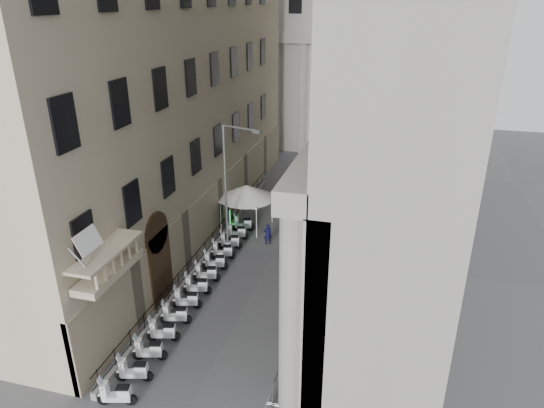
{
  "coord_description": "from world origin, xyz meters",
  "views": [
    {
      "loc": [
        7.52,
        -9.73,
        16.5
      ],
      "look_at": [
        0.33,
        17.35,
        4.5
      ],
      "focal_mm": 32.0,
      "sensor_mm": 36.0,
      "label": 1
    }
  ],
  "objects": [
    {
      "name": "far_building",
      "position": [
        0.0,
        48.0,
        15.0
      ],
      "size": [
        22.0,
        10.0,
        30.0
      ],
      "primitive_type": "cube",
      "color": "#AFADA6",
      "rests_on": "ground"
    },
    {
      "name": "iron_fence",
      "position": [
        -4.3,
        18.0,
        0.0
      ],
      "size": [
        0.3,
        28.0,
        1.4
      ],
      "primitive_type": null,
      "color": "black",
      "rests_on": "ground"
    },
    {
      "name": "blue_awning",
      "position": [
        4.15,
        26.0,
        0.0
      ],
      "size": [
        1.6,
        3.0,
        3.0
      ],
      "primitive_type": null,
      "color": "navy",
      "rests_on": "ground"
    },
    {
      "name": "flag",
      "position": [
        -4.0,
        5.0,
        0.0
      ],
      "size": [
        1.0,
        1.4,
        8.2
      ],
      "primitive_type": null,
      "color": "#9E0C11",
      "rests_on": "ground"
    },
    {
      "name": "scooter_0",
      "position": [
        -3.15,
        4.1,
        0.0
      ],
      "size": [
        1.49,
        0.89,
        1.5
      ],
      "primitive_type": null,
      "rotation": [
        0.0,
        0.0,
        1.82
      ],
      "color": "white",
      "rests_on": "ground"
    },
    {
      "name": "scooter_1",
      "position": [
        -3.15,
        5.59,
        0.0
      ],
      "size": [
        1.49,
        0.89,
        1.5
      ],
      "primitive_type": null,
      "rotation": [
        0.0,
        0.0,
        1.82
      ],
      "color": "white",
      "rests_on": "ground"
    },
    {
      "name": "scooter_2",
      "position": [
        -3.15,
        7.07,
        0.0
      ],
      "size": [
        1.49,
        0.89,
        1.5
      ],
      "primitive_type": null,
      "rotation": [
        0.0,
        0.0,
        1.82
      ],
      "color": "white",
      "rests_on": "ground"
    },
    {
      "name": "scooter_3",
      "position": [
        -3.15,
        8.56,
        0.0
      ],
      "size": [
        1.49,
        0.89,
        1.5
      ],
      "primitive_type": null,
      "rotation": [
        0.0,
        0.0,
        1.82
      ],
      "color": "white",
      "rests_on": "ground"
    },
    {
      "name": "scooter_4",
      "position": [
        -3.15,
        10.04,
        0.0
      ],
      "size": [
        1.49,
        0.89,
        1.5
      ],
      "primitive_type": null,
      "rotation": [
        0.0,
        0.0,
        1.82
      ],
      "color": "white",
      "rests_on": "ground"
    },
    {
      "name": "scooter_5",
      "position": [
        -3.15,
        11.52,
        0.0
      ],
      "size": [
        1.49,
        0.89,
        1.5
      ],
      "primitive_type": null,
      "rotation": [
        0.0,
        0.0,
        1.82
      ],
      "color": "white",
      "rests_on": "ground"
    },
    {
      "name": "scooter_6",
      "position": [
        -3.15,
        13.01,
        0.0
      ],
      "size": [
        1.49,
        0.89,
        1.5
      ],
      "primitive_type": null,
      "rotation": [
        0.0,
        0.0,
        1.82
      ],
      "color": "white",
      "rests_on": "ground"
    },
    {
      "name": "scooter_7",
      "position": [
        -3.15,
        14.49,
        0.0
      ],
      "size": [
        1.49,
        0.89,
        1.5
      ],
      "primitive_type": null,
      "rotation": [
        0.0,
        0.0,
        1.82
      ],
      "color": "white",
      "rests_on": "ground"
    },
    {
      "name": "scooter_8",
      "position": [
        -3.15,
        15.98,
        0.0
      ],
      "size": [
        1.49,
        0.89,
        1.5
      ],
      "primitive_type": null,
      "rotation": [
        0.0,
        0.0,
        1.82
      ],
      "color": "white",
      "rests_on": "ground"
    },
    {
      "name": "scooter_9",
      "position": [
        -3.15,
        17.46,
        0.0
      ],
      "size": [
        1.49,
        0.89,
        1.5
      ],
      "primitive_type": null,
      "rotation": [
        0.0,
        0.0,
        1.82
      ],
      "color": "white",
      "rests_on": "ground"
    },
    {
      "name": "scooter_10",
      "position": [
        -3.15,
        18.94,
        0.0
      ],
      "size": [
        1.49,
        0.89,
        1.5
      ],
      "primitive_type": null,
      "rotation": [
        0.0,
        0.0,
        1.82
      ],
      "color": "white",
      "rests_on": "ground"
    },
    {
      "name": "scooter_11",
      "position": [
        -3.15,
        20.43,
        0.0
      ],
      "size": [
        1.49,
        0.89,
        1.5
      ],
      "primitive_type": null,
      "rotation": [
        0.0,
        0.0,
        1.82
      ],
      "color": "white",
      "rests_on": "ground"
    },
    {
      "name": "scooter_12",
      "position": [
        -3.15,
        21.91,
        0.0
      ],
      "size": [
        1.49,
        0.89,
        1.5
      ],
      "primitive_type": null,
      "rotation": [
        0.0,
        0.0,
        1.82
      ],
      "color": "white",
      "rests_on": "ground"
    },
    {
      "name": "barrier_1",
      "position": [
        3.42,
        7.08,
        0.0
      ],
      "size": [
        0.6,
        2.4,
        1.1
      ],
      "primitive_type": null,
      "color": "#A8ABB0",
      "rests_on": "ground"
    },
    {
      "name": "barrier_2",
      "position": [
        3.42,
        9.58,
        0.0
      ],
      "size": [
        0.6,
        2.4,
        1.1
      ],
      "primitive_type": null,
      "color": "#A8ABB0",
      "rests_on": "ground"
    },
    {
      "name": "barrier_3",
      "position": [
        3.42,
        12.08,
        0.0
      ],
      "size": [
        0.6,
        2.4,
        1.1
      ],
      "primitive_type": null,
      "color": "#A8ABB0",
      "rests_on": "ground"
    },
    {
      "name": "barrier_4",
      "position": [
        3.42,
        14.58,
        0.0
      ],
      "size": [
        0.6,
        2.4,
        1.1
      ],
      "primitive_type": null,
      "color": "#A8ABB0",
      "rests_on": "ground"
    },
    {
      "name": "barrier_5",
      "position": [
        3.42,
        17.08,
        0.0
      ],
      "size": [
        0.6,
        2.4,
        1.1
      ],
      "primitive_type": null,
      "color": "#A8ABB0",
      "rests_on": "ground"
    },
    {
      "name": "barrier_6",
      "position": [
        3.42,
        19.58,
        0.0
      ],
      "size": [
        0.6,
        2.4,
        1.1
      ],
      "primitive_type": null,
      "color": "#A8ABB0",
      "rests_on": "ground"
    },
    {
      "name": "barrier_7",
      "position": [
        3.42,
        22.08,
        0.0
      ],
      "size": [
        0.6,
        2.4,
        1.1
      ],
      "primitive_type": null,
      "color": "#A8ABB0",
      "rests_on": "ground"
    },
    {
      "name": "barrier_8",
      "position": [
        3.42,
        24.58,
        0.0
      ],
      "size": [
        0.6,
        2.4,
        1.1
      ],
      "primitive_type": null,
      "color": "#A8ABB0",
      "rests_on": "ground"
    },
    {
      "name": "security_tent",
      "position": [
        -3.29,
        22.95,
        2.88
      ],
      "size": [
        4.24,
        4.24,
        3.45
      ],
      "color": "white",
      "rests_on": "ground"
    },
    {
      "name": "street_lamp",
      "position": [
        -2.91,
        18.68,
        5.44
      ],
      "size": [
        2.85,
        1.04,
        9.03
      ],
      "rotation": [
        0.0,
        0.0,
        -0.3
      ],
      "color": "gray",
      "rests_on": "ground"
    },
    {
      "name": "info_kiosk",
      "position": [
        -4.19,
        21.48,
        0.94
      ],
      "size": [
        0.54,
        0.92,
        1.86
      ],
      "rotation": [
        0.0,
        0.0,
        0.35
      ],
      "color": "black",
      "rests_on": "ground"
    },
    {
      "name": "pedestrian_a",
      "position": [
        -0.77,
        20.29,
        0.8
      ],
      "size": [
        0.69,
        0.59,
        1.6
      ],
      "primitive_type": "imported",
      "rotation": [
        0.0,
        0.0,
        3.57
      ],
      "color": "black",
      "rests_on": "ground"
    },
    {
      "name": "pedestrian_b",
      "position": [
        2.43,
        24.91,
        0.8
      ],
      "size": [
        0.99,
        0.94,
        1.61
      ],
      "primitive_type": "imported",
      "rotation": [
        0.0,
        0.0,
        2.54
      ],
      "color": "black",
      "rests_on": "ground"
    },
    {
      "name": "pedestrian_c",
      "position": [
        1.01,
        34.66,
        0.8
      ],
      "size": [
        0.85,
        0.61,
        1.61
      ],
      "primitive_type": "imported",
      "rotation": [
        0.0,
        0.0,
        3.28
      ],
      "color": "black",
      "rests_on": "ground"
    }
  ]
}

